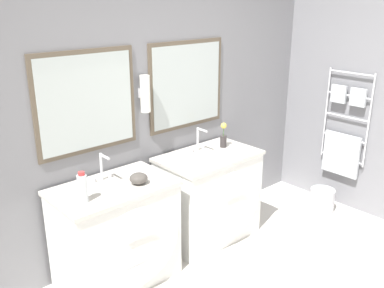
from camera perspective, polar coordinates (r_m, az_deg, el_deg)
The scene contains 10 objects.
wall_back at distance 3.70m, azimuth -5.73°, elevation 5.40°, with size 5.50×0.16×2.60m.
wall_right at distance 4.61m, azimuth 22.72°, elevation 6.59°, with size 0.13×3.62×2.60m.
vanity_left at distance 3.43m, azimuth -9.80°, elevation -11.88°, with size 0.92×0.62×0.83m.
vanity_right at distance 3.98m, azimuth 2.55°, elevation -7.04°, with size 0.92×0.62×0.83m.
faucet_left at distance 3.34m, azimuth -11.85°, elevation -3.07°, with size 0.17×0.14×0.22m.
faucet_right at distance 3.90m, azimuth 0.92°, elevation 0.60°, with size 0.17×0.14×0.22m.
toiletry_bottle at distance 3.03m, azimuth -14.38°, elevation -5.69°, with size 0.07×0.07×0.22m.
amenity_bowl at distance 3.27m, azimuth -7.13°, elevation -4.57°, with size 0.14×0.14×0.08m.
flower_vase at distance 4.01m, azimuth 4.21°, elevation 0.95°, with size 0.06×0.06×0.24m.
waste_bin at distance 4.78m, azimuth 16.94°, elevation -7.12°, with size 0.26×0.26×0.25m.
Camera 1 is at (-2.12, -1.13, 2.18)m, focal length 40.00 mm.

